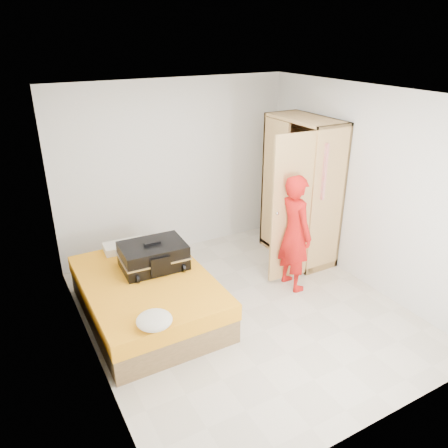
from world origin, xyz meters
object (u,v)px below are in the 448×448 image
suitcase (153,256)px  round_cushion (154,320)px  wardrobe (300,195)px  bed (148,296)px  person (295,233)px

suitcase → round_cushion: bearing=-107.5°
wardrobe → bed: bearing=-172.2°
suitcase → round_cushion: suitcase is taller
person → round_cushion: (-2.16, -0.59, -0.22)m
bed → person: size_ratio=1.29×
person → suitcase: size_ratio=1.91×
suitcase → round_cushion: 1.20m
bed → suitcase: bearing=51.0°
wardrobe → suitcase: wardrobe is taller
person → suitcase: (-1.74, 0.54, -0.13)m
bed → round_cushion: (-0.24, -0.90, 0.32)m
person → round_cushion: 2.25m
bed → suitcase: 0.49m
wardrobe → round_cushion: bearing=-155.6°
suitcase → wardrobe: bearing=5.9°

